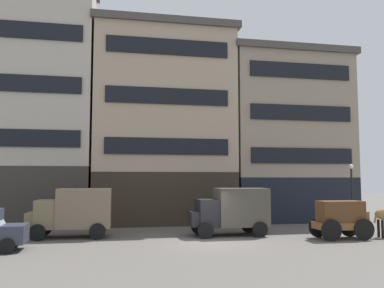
# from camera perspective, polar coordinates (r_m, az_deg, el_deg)

# --- Properties ---
(ground_plane) EXTENTS (120.00, 120.00, 0.00)m
(ground_plane) POSITION_cam_1_polar(r_m,az_deg,el_deg) (20.62, 2.63, -13.67)
(ground_plane) COLOR #605B56
(building_far_left) EXTENTS (7.21, 7.29, 18.33)m
(building_far_left) POSITION_cam_1_polar(r_m,az_deg,el_deg) (31.26, -19.91, 6.59)
(building_far_left) COLOR #38332D
(building_far_left) RESTS_ON ground_plane
(building_center_left) EXTENTS (10.41, 7.29, 14.30)m
(building_center_left) POSITION_cam_1_polar(r_m,az_deg,el_deg) (30.76, -4.24, 2.68)
(building_center_left) COLOR #33281E
(building_center_left) RESTS_ON ground_plane
(building_center_right) EXTENTS (9.62, 7.29, 12.98)m
(building_center_right) POSITION_cam_1_polar(r_m,az_deg,el_deg) (33.23, 12.53, 1.08)
(building_center_right) COLOR black
(building_center_right) RESTS_ON ground_plane
(cargo_wagon) EXTENTS (2.95, 1.59, 1.98)m
(cargo_wagon) POSITION_cam_1_polar(r_m,az_deg,el_deg) (23.14, 20.17, -9.55)
(cargo_wagon) COLOR brown
(cargo_wagon) RESTS_ON ground_plane
(delivery_truck_near) EXTENTS (4.36, 2.15, 2.62)m
(delivery_truck_near) POSITION_cam_1_polar(r_m,az_deg,el_deg) (23.14, 5.48, -9.14)
(delivery_truck_near) COLOR black
(delivery_truck_near) RESTS_ON ground_plane
(delivery_truck_far) EXTENTS (4.39, 2.20, 2.62)m
(delivery_truck_far) POSITION_cam_1_polar(r_m,az_deg,el_deg) (23.14, -16.26, -8.97)
(delivery_truck_far) COLOR #7A6B4C
(delivery_truck_far) RESTS_ON ground_plane
(streetlamp_curbside) EXTENTS (0.32, 0.32, 4.12)m
(streetlamp_curbside) POSITION_cam_1_polar(r_m,az_deg,el_deg) (29.25, 21.45, -5.48)
(streetlamp_curbside) COLOR black
(streetlamp_curbside) RESTS_ON ground_plane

